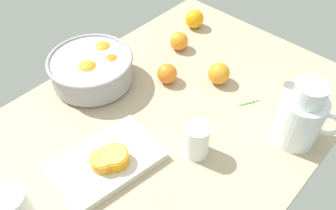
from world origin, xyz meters
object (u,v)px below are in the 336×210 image
object	(u,v)px
juice_pitcher	(300,119)
loose_orange_0	(219,73)
loose_orange_1	(167,74)
loose_orange_2	(179,41)
cutting_board	(106,162)
orange_half_1	(104,161)
loose_orange_3	(195,19)
fruit_bowl	(92,68)
juice_glass	(197,142)
orange_half_0	(115,157)

from	to	relation	value
juice_pitcher	loose_orange_0	distance (cm)	29.89
loose_orange_1	loose_orange_2	world-z (taller)	same
cutting_board	orange_half_1	xyz separation A→B (cm)	(-1.03, -1.13, 2.73)
juice_pitcher	loose_orange_2	distance (cm)	51.38
orange_half_1	loose_orange_3	size ratio (longest dim) A/B	0.94
fruit_bowl	loose_orange_3	world-z (taller)	fruit_bowl
juice_glass	loose_orange_1	size ratio (longest dim) A/B	1.58
orange_half_1	loose_orange_3	world-z (taller)	loose_orange_3
juice_glass	cutting_board	distance (cm)	24.30
loose_orange_1	juice_glass	bearing A→B (deg)	-122.11
juice_glass	cutting_board	xyz separation A→B (cm)	(-19.01, 14.78, -3.31)
juice_pitcher	loose_orange_0	bearing A→B (deg)	81.43
juice_pitcher	loose_orange_3	xyz separation A→B (cm)	(23.60, 55.23, -4.07)
juice_pitcher	orange_half_1	xyz separation A→B (cm)	(-42.36, 30.30, -3.76)
loose_orange_0	loose_orange_3	distance (cm)	32.28
loose_orange_0	orange_half_1	bearing A→B (deg)	178.74
orange_half_1	loose_orange_2	bearing A→B (deg)	21.32
cutting_board	loose_orange_1	xyz separation A→B (cm)	(34.70, 10.22, 2.15)
fruit_bowl	orange_half_1	xyz separation A→B (cm)	(-19.80, -28.88, -1.56)
juice_pitcher	cutting_board	bearing A→B (deg)	142.75
juice_glass	loose_orange_3	size ratio (longest dim) A/B	1.46
cutting_board	loose_orange_0	world-z (taller)	loose_orange_0
juice_pitcher	loose_orange_3	size ratio (longest dim) A/B	2.91
loose_orange_2	loose_orange_3	world-z (taller)	loose_orange_3
loose_orange_3	loose_orange_0	bearing A→B (deg)	-126.48
orange_half_0	orange_half_1	distance (cm)	2.88
loose_orange_1	loose_orange_3	bearing A→B (deg)	24.18
orange_half_0	loose_orange_3	world-z (taller)	loose_orange_3
loose_orange_3	loose_orange_2	bearing A→B (deg)	-161.54
juice_pitcher	juice_glass	size ratio (longest dim) A/B	1.99
juice_pitcher	orange_half_1	size ratio (longest dim) A/B	3.08
loose_orange_0	loose_orange_2	world-z (taller)	loose_orange_0
loose_orange_0	loose_orange_3	xyz separation A→B (cm)	(19.19, 25.96, 0.01)
loose_orange_3	cutting_board	bearing A→B (deg)	-159.87
cutting_board	loose_orange_3	size ratio (longest dim) A/B	3.94
orange_half_1	fruit_bowl	bearing A→B (deg)	55.56
juice_pitcher	loose_orange_0	xyz separation A→B (cm)	(4.41, 29.28, -4.08)
orange_half_1	loose_orange_0	bearing A→B (deg)	-1.26
fruit_bowl	loose_orange_1	size ratio (longest dim) A/B	4.10
juice_glass	loose_orange_1	world-z (taller)	juice_glass
cutting_board	loose_orange_0	xyz separation A→B (cm)	(45.74, -2.16, 2.40)
fruit_bowl	loose_orange_3	xyz separation A→B (cm)	(46.16, -3.95, -1.86)
loose_orange_3	fruit_bowl	bearing A→B (deg)	175.10
fruit_bowl	juice_glass	xyz separation A→B (cm)	(0.23, -42.53, -0.97)
loose_orange_1	loose_orange_2	distance (cm)	17.98
loose_orange_0	loose_orange_3	world-z (taller)	same
juice_pitcher	orange_half_1	distance (cm)	52.22
cutting_board	loose_orange_2	bearing A→B (deg)	20.60
juice_pitcher	loose_orange_1	distance (cm)	42.40
juice_glass	orange_half_1	xyz separation A→B (cm)	(-20.04, 13.65, -0.59)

